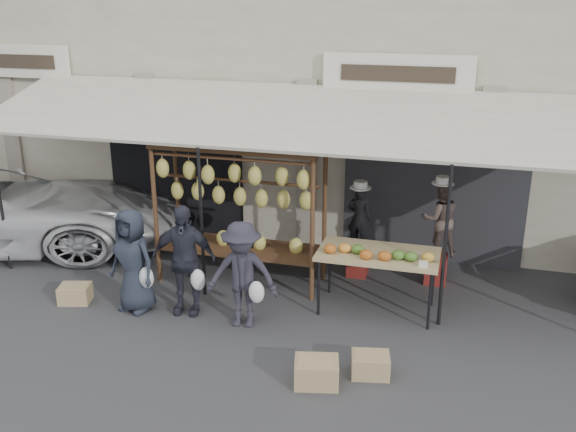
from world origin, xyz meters
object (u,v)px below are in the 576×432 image
at_px(customer_left, 133,261).
at_px(crate_far, 75,294).
at_px(customer_right, 242,275).
at_px(vendor_left, 359,218).
at_px(crate_near_b, 370,365).
at_px(banana_rack, 239,187).
at_px(produce_table, 378,255).
at_px(vendor_right, 440,219).
at_px(customer_mid, 184,260).
at_px(crate_near_a, 317,372).

distance_m(customer_left, crate_far, 1.17).
relative_size(customer_left, crate_far, 3.45).
xyz_separation_m(customer_left, customer_right, (1.65, -0.02, -0.01)).
relative_size(vendor_left, crate_near_b, 2.37).
bearing_deg(crate_near_b, banana_rack, 138.86).
relative_size(vendor_left, crate_far, 2.42).
distance_m(produce_table, crate_near_b, 1.81).
bearing_deg(vendor_right, vendor_left, -16.79).
bearing_deg(vendor_left, banana_rack, 32.15).
bearing_deg(produce_table, banana_rack, 168.25).
bearing_deg(vendor_right, customer_right, 21.16).
relative_size(banana_rack, customer_mid, 1.61).
bearing_deg(crate_far, customer_left, 2.72).
relative_size(customer_right, crate_near_b, 3.35).
distance_m(customer_right, crate_near_b, 2.13).
xyz_separation_m(produce_table, crate_far, (-4.35, -0.92, -0.74)).
height_order(vendor_left, customer_left, customer_left).
relative_size(produce_table, crate_near_b, 3.77).
height_order(banana_rack, crate_far, banana_rack).
relative_size(vendor_left, customer_mid, 0.66).
distance_m(customer_mid, crate_far, 1.86).
bearing_deg(banana_rack, customer_mid, -108.45).
distance_m(customer_right, crate_far, 2.71).
distance_m(customer_mid, crate_near_a, 2.64).
height_order(produce_table, crate_near_a, produce_table).
bearing_deg(produce_table, crate_near_a, -101.31).
height_order(produce_table, customer_left, customer_left).
bearing_deg(produce_table, crate_far, -168.06).
relative_size(vendor_right, crate_far, 2.72).
distance_m(customer_left, customer_right, 1.65).
distance_m(banana_rack, customer_mid, 1.47).
distance_m(customer_left, crate_near_a, 3.23).
bearing_deg(produce_table, customer_mid, -164.32).
xyz_separation_m(customer_right, crate_near_a, (1.31, -1.11, -0.60)).
distance_m(produce_table, customer_right, 1.93).
bearing_deg(customer_mid, crate_far, 178.82).
relative_size(banana_rack, vendor_right, 2.16).
bearing_deg(crate_near_b, crate_near_a, -148.62).
height_order(vendor_right, crate_near_a, vendor_right).
xyz_separation_m(vendor_right, crate_near_b, (-0.59, -2.88, -0.94)).
height_order(vendor_left, crate_far, vendor_left).
xyz_separation_m(customer_mid, crate_far, (-1.72, -0.18, -0.68)).
bearing_deg(customer_left, vendor_left, 49.55).
height_order(banana_rack, customer_right, banana_rack).
bearing_deg(customer_right, customer_left, 172.36).
relative_size(customer_left, crate_near_a, 2.97).
bearing_deg(produce_table, crate_near_b, -83.65).
bearing_deg(crate_near_b, customer_right, 158.27).
relative_size(vendor_left, vendor_right, 0.89).
bearing_deg(customer_left, crate_near_b, 1.92).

